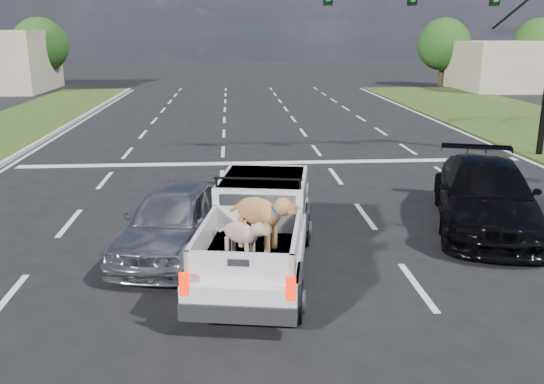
{
  "coord_description": "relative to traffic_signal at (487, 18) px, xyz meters",
  "views": [
    {
      "loc": [
        -1.47,
        -9.03,
        4.31
      ],
      "look_at": [
        -0.66,
        2.0,
        1.21
      ],
      "focal_mm": 38.0,
      "sensor_mm": 36.0,
      "label": 1
    }
  ],
  "objects": [
    {
      "name": "traffic_signal",
      "position": [
        0.0,
        0.0,
        0.0
      ],
      "size": [
        9.11,
        0.31,
        7.0
      ],
      "color": "black",
      "rests_on": "ground"
    },
    {
      "name": "tree_far_c",
      "position": [
        -23.2,
        27.5,
        -1.44
      ],
      "size": [
        4.2,
        4.2,
        5.4
      ],
      "color": "#332114",
      "rests_on": "ground"
    },
    {
      "name": "silver_sedan",
      "position": [
        -9.83,
        -8.55,
        -4.03
      ],
      "size": [
        2.45,
        4.33,
        1.39
      ],
      "primitive_type": "imported",
      "rotation": [
        0.0,
        0.0,
        -0.21
      ],
      "color": "#ABACB2",
      "rests_on": "ground"
    },
    {
      "name": "tree_far_d",
      "position": [
        8.8,
        27.5,
        -1.44
      ],
      "size": [
        4.2,
        4.2,
        5.4
      ],
      "color": "#332114",
      "rests_on": "ground"
    },
    {
      "name": "ground",
      "position": [
        -7.2,
        -10.5,
        -4.73
      ],
      "size": [
        160.0,
        160.0,
        0.0
      ],
      "primitive_type": "plane",
      "color": "black",
      "rests_on": "ground"
    },
    {
      "name": "building_right",
      "position": [
        14.8,
        23.5,
        -2.93
      ],
      "size": [
        12.0,
        7.0,
        3.6
      ],
      "primitive_type": "cube",
      "color": "tan",
      "rests_on": "ground"
    },
    {
      "name": "pickup_truck",
      "position": [
        -8.19,
        -9.59,
        -3.89
      ],
      "size": [
        2.47,
        4.98,
        1.79
      ],
      "rotation": [
        0.0,
        0.0,
        -0.17
      ],
      "color": "black",
      "rests_on": "ground"
    },
    {
      "name": "tree_far_e",
      "position": [
        16.8,
        27.5,
        -1.44
      ],
      "size": [
        4.2,
        4.2,
        5.4
      ],
      "color": "#332114",
      "rests_on": "ground"
    },
    {
      "name": "black_coupe",
      "position": [
        -2.94,
        -7.45,
        -3.98
      ],
      "size": [
        3.53,
        5.55,
        1.5
      ],
      "primitive_type": "imported",
      "rotation": [
        0.0,
        0.0,
        -0.3
      ],
      "color": "black",
      "rests_on": "ground"
    },
    {
      "name": "road_markings",
      "position": [
        -7.2,
        -3.94,
        -4.72
      ],
      "size": [
        17.75,
        60.0,
        0.01
      ],
      "color": "silver",
      "rests_on": "ground"
    }
  ]
}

